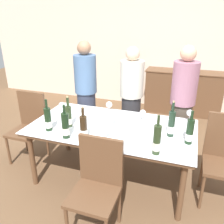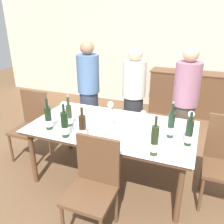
{
  "view_description": "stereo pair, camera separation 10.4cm",
  "coord_description": "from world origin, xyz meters",
  "px_view_note": "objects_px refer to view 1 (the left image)",
  "views": [
    {
      "loc": [
        0.8,
        -2.34,
        1.95
      ],
      "look_at": [
        0.0,
        0.0,
        0.91
      ],
      "focal_mm": 38.0,
      "sensor_mm": 36.0,
      "label": 1
    },
    {
      "loc": [
        0.9,
        -2.3,
        1.95
      ],
      "look_at": [
        0.0,
        0.0,
        0.91
      ],
      "focal_mm": 38.0,
      "sensor_mm": 36.0,
      "label": 2
    }
  ],
  "objects_px": {
    "dining_table": "(112,131)",
    "wine_bottle_6": "(171,124)",
    "wine_bottle_2": "(48,120)",
    "wine_bottle_4": "(157,141)",
    "chair_left_end": "(29,123)",
    "chair_near_front": "(97,182)",
    "wine_glass_1": "(62,106)",
    "ice_bucket": "(104,119)",
    "wine_glass_2": "(109,105)",
    "wine_glass_0": "(143,113)",
    "person_host": "(86,94)",
    "wine_glass_4": "(190,113)",
    "wine_bottle_1": "(69,117)",
    "sideboard_cabinet": "(183,92)",
    "wine_bottle_0": "(84,128)",
    "wine_bottle_5": "(190,132)",
    "chair_right_end": "(224,154)",
    "person_guest_right": "(182,105)",
    "wine_glass_3": "(105,130)",
    "wine_bottle_3": "(65,126)",
    "person_guest_left": "(131,100)"
  },
  "relations": [
    {
      "from": "ice_bucket",
      "to": "wine_glass_1",
      "type": "relative_size",
      "value": 1.56
    },
    {
      "from": "wine_glass_0",
      "to": "wine_glass_2",
      "type": "xyz_separation_m",
      "value": [
        -0.48,
        0.14,
        -0.0
      ]
    },
    {
      "from": "dining_table",
      "to": "wine_bottle_6",
      "type": "height_order",
      "value": "wine_bottle_6"
    },
    {
      "from": "wine_bottle_4",
      "to": "wine_glass_2",
      "type": "distance_m",
      "value": 1.12
    },
    {
      "from": "wine_bottle_1",
      "to": "wine_glass_0",
      "type": "bearing_deg",
      "value": 29.71
    },
    {
      "from": "wine_bottle_4",
      "to": "wine_glass_2",
      "type": "xyz_separation_m",
      "value": [
        -0.76,
        0.82,
        -0.04
      ]
    },
    {
      "from": "wine_bottle_2",
      "to": "wine_bottle_4",
      "type": "height_order",
      "value": "wine_bottle_4"
    },
    {
      "from": "wine_glass_2",
      "to": "chair_right_end",
      "type": "relative_size",
      "value": 0.14
    },
    {
      "from": "wine_glass_2",
      "to": "wine_glass_3",
      "type": "xyz_separation_m",
      "value": [
        0.21,
        -0.71,
        0.01
      ]
    },
    {
      "from": "person_guest_left",
      "to": "person_guest_right",
      "type": "distance_m",
      "value": 0.72
    },
    {
      "from": "chair_left_end",
      "to": "wine_glass_0",
      "type": "bearing_deg",
      "value": 6.8
    },
    {
      "from": "sideboard_cabinet",
      "to": "wine_glass_4",
      "type": "xyz_separation_m",
      "value": [
        0.16,
        -2.08,
        0.4
      ]
    },
    {
      "from": "wine_bottle_0",
      "to": "wine_bottle_2",
      "type": "relative_size",
      "value": 0.98
    },
    {
      "from": "wine_bottle_3",
      "to": "wine_glass_0",
      "type": "distance_m",
      "value": 0.96
    },
    {
      "from": "wine_bottle_1",
      "to": "person_host",
      "type": "bearing_deg",
      "value": 103.11
    },
    {
      "from": "person_host",
      "to": "chair_near_front",
      "type": "bearing_deg",
      "value": -62.35
    },
    {
      "from": "dining_table",
      "to": "person_host",
      "type": "distance_m",
      "value": 1.05
    },
    {
      "from": "wine_glass_1",
      "to": "person_guest_right",
      "type": "bearing_deg",
      "value": 23.02
    },
    {
      "from": "wine_glass_2",
      "to": "wine_glass_0",
      "type": "bearing_deg",
      "value": -15.82
    },
    {
      "from": "sideboard_cabinet",
      "to": "dining_table",
      "type": "xyz_separation_m",
      "value": [
        -0.68,
        -2.5,
        0.23
      ]
    },
    {
      "from": "wine_bottle_0",
      "to": "wine_bottle_3",
      "type": "xyz_separation_m",
      "value": [
        -0.19,
        -0.04,
        0.01
      ]
    },
    {
      "from": "wine_bottle_2",
      "to": "wine_glass_0",
      "type": "xyz_separation_m",
      "value": [
        0.94,
        0.6,
        -0.03
      ]
    },
    {
      "from": "wine_glass_3",
      "to": "chair_right_end",
      "type": "distance_m",
      "value": 1.31
    },
    {
      "from": "sideboard_cabinet",
      "to": "wine_bottle_0",
      "type": "distance_m",
      "value": 3.02
    },
    {
      "from": "dining_table",
      "to": "ice_bucket",
      "type": "distance_m",
      "value": 0.19
    },
    {
      "from": "wine_glass_0",
      "to": "person_host",
      "type": "height_order",
      "value": "person_host"
    },
    {
      "from": "dining_table",
      "to": "wine_bottle_3",
      "type": "bearing_deg",
      "value": -132.33
    },
    {
      "from": "dining_table",
      "to": "chair_near_front",
      "type": "height_order",
      "value": "chair_near_front"
    },
    {
      "from": "chair_left_end",
      "to": "chair_near_front",
      "type": "height_order",
      "value": "chair_left_end"
    },
    {
      "from": "wine_glass_1",
      "to": "chair_near_front",
      "type": "bearing_deg",
      "value": -46.26
    },
    {
      "from": "wine_bottle_0",
      "to": "wine_bottle_2",
      "type": "bearing_deg",
      "value": 174.43
    },
    {
      "from": "wine_bottle_4",
      "to": "wine_glass_0",
      "type": "relative_size",
      "value": 2.8
    },
    {
      "from": "wine_bottle_1",
      "to": "wine_glass_0",
      "type": "height_order",
      "value": "wine_bottle_1"
    },
    {
      "from": "wine_bottle_4",
      "to": "person_guest_right",
      "type": "bearing_deg",
      "value": 82.55
    },
    {
      "from": "wine_bottle_1",
      "to": "wine_bottle_4",
      "type": "height_order",
      "value": "wine_bottle_4"
    },
    {
      "from": "wine_bottle_0",
      "to": "person_host",
      "type": "height_order",
      "value": "person_host"
    },
    {
      "from": "wine_bottle_2",
      "to": "wine_bottle_5",
      "type": "bearing_deg",
      "value": 7.85
    },
    {
      "from": "ice_bucket",
      "to": "wine_bottle_4",
      "type": "distance_m",
      "value": 0.75
    },
    {
      "from": "sideboard_cabinet",
      "to": "chair_right_end",
      "type": "height_order",
      "value": "chair_right_end"
    },
    {
      "from": "wine_glass_2",
      "to": "wine_bottle_4",
      "type": "bearing_deg",
      "value": -47.36
    },
    {
      "from": "wine_bottle_4",
      "to": "wine_glass_3",
      "type": "distance_m",
      "value": 0.56
    },
    {
      "from": "chair_right_end",
      "to": "person_host",
      "type": "height_order",
      "value": "person_host"
    },
    {
      "from": "wine_bottle_0",
      "to": "wine_bottle_6",
      "type": "bearing_deg",
      "value": 22.28
    },
    {
      "from": "person_host",
      "to": "person_guest_right",
      "type": "relative_size",
      "value": 1.0
    },
    {
      "from": "dining_table",
      "to": "person_guest_right",
      "type": "bearing_deg",
      "value": 46.79
    },
    {
      "from": "person_host",
      "to": "ice_bucket",
      "type": "bearing_deg",
      "value": -54.16
    },
    {
      "from": "wine_bottle_1",
      "to": "wine_glass_0",
      "type": "distance_m",
      "value": 0.88
    },
    {
      "from": "dining_table",
      "to": "wine_glass_4",
      "type": "xyz_separation_m",
      "value": [
        0.84,
        0.42,
        0.17
      ]
    },
    {
      "from": "wine_glass_4",
      "to": "dining_table",
      "type": "bearing_deg",
      "value": -153.61
    },
    {
      "from": "wine_glass_0",
      "to": "wine_glass_2",
      "type": "distance_m",
      "value": 0.5
    }
  ]
}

